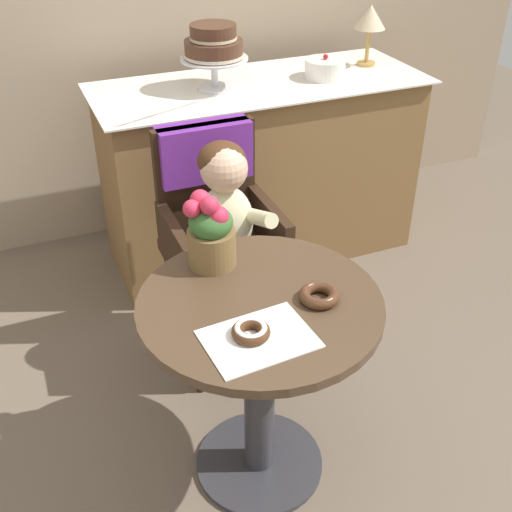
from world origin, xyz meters
TOP-DOWN VIEW (x-y plane):
  - ground_plane at (0.00, 0.00)m, footprint 8.00×8.00m
  - cafe_table at (0.00, 0.00)m, footprint 0.72×0.72m
  - wicker_chair at (0.10, 0.69)m, footprint 0.42×0.45m
  - seated_child at (0.10, 0.54)m, footprint 0.27×0.32m
  - paper_napkin at (-0.07, -0.16)m, footprint 0.30×0.23m
  - donut_front at (-0.08, -0.14)m, footprint 0.11×0.11m
  - donut_mid at (0.16, -0.06)m, footprint 0.12×0.12m
  - flower_vase at (-0.06, 0.23)m, footprint 0.16×0.15m
  - display_counter at (0.55, 1.30)m, footprint 1.56×0.62m
  - tiered_cake_stand at (0.33, 1.30)m, footprint 0.30×0.30m
  - round_layer_cake at (0.85, 1.25)m, footprint 0.19×0.19m
  - table_lamp at (1.14, 1.35)m, footprint 0.15×0.15m

SIDE VIEW (x-z plane):
  - ground_plane at x=0.00m, z-range 0.00..0.00m
  - display_counter at x=0.55m, z-range 0.00..0.90m
  - cafe_table at x=0.00m, z-range 0.15..0.87m
  - wicker_chair at x=0.10m, z-range 0.16..1.12m
  - seated_child at x=0.10m, z-range 0.31..1.04m
  - paper_napkin at x=-0.07m, z-range 0.72..0.72m
  - donut_mid at x=0.16m, z-range 0.72..0.76m
  - donut_front at x=-0.08m, z-range 0.72..0.76m
  - flower_vase at x=-0.06m, z-range 0.71..0.96m
  - round_layer_cake at x=0.85m, z-range 0.89..1.00m
  - tiered_cake_stand at x=0.33m, z-range 0.95..1.23m
  - table_lamp at x=1.14m, z-range 0.97..1.26m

